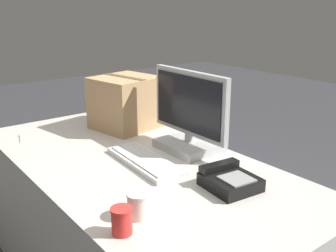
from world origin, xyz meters
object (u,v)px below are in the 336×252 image
paper_cup_left (139,205)px  paper_cup_right (122,221)px  keyboard (145,161)px  desk_phone (229,180)px  cardboard_box (126,103)px  spoon (20,137)px  monitor (189,119)px

paper_cup_left → paper_cup_right: size_ratio=1.01×
keyboard → desk_phone: (0.40, 0.13, 0.02)m
paper_cup_right → cardboard_box: bearing=147.3°
paper_cup_left → spoon: bearing=-177.5°
monitor → desk_phone: 0.46m
cardboard_box → paper_cup_right: bearing=-32.7°
paper_cup_left → cardboard_box: 1.03m
monitor → desk_phone: size_ratio=2.32×
desk_phone → spoon: (-1.12, -0.45, -0.03)m
keyboard → paper_cup_right: (0.42, -0.38, 0.03)m
spoon → cardboard_box: bearing=-92.1°
cardboard_box → paper_cup_left: bearing=-29.7°
desk_phone → paper_cup_left: paper_cup_left is taller
monitor → paper_cup_right: bearing=-56.2°
monitor → paper_cup_left: monitor is taller
cardboard_box → keyboard: bearing=-23.5°
desk_phone → paper_cup_left: 0.41m
desk_phone → monitor: bearing=166.4°
spoon → cardboard_box: size_ratio=0.39×
keyboard → paper_cup_left: paper_cup_left is taller
spoon → keyboard: bearing=-137.9°
monitor → paper_cup_left: size_ratio=5.55×
desk_phone → paper_cup_right: (0.02, -0.50, 0.01)m
desk_phone → cardboard_box: 0.93m
spoon → cardboard_box: cardboard_box is taller
paper_cup_left → keyboard: bearing=142.8°
keyboard → paper_cup_left: (0.37, -0.28, 0.03)m
paper_cup_right → cardboard_box: (-0.94, 0.60, 0.10)m
monitor → cardboard_box: (-0.50, -0.05, -0.01)m
spoon → desk_phone: bearing=-140.5°
desk_phone → paper_cup_right: bearing=-81.7°
desk_phone → paper_cup_right: 0.50m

